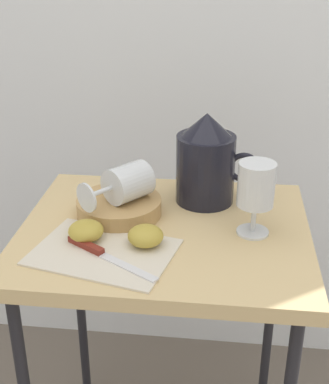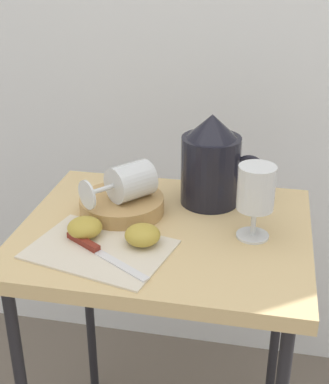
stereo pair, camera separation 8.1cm
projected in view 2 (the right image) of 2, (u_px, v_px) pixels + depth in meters
curtain_drape at (204, 9)px, 1.38m from camera, size 2.40×0.03×2.11m
table at (164, 257)px, 1.12m from camera, size 0.58×0.48×0.69m
linen_napkin at (100, 249)px, 1.02m from camera, size 0.29×0.24×0.00m
basket_tray at (122, 205)px, 1.15m from camera, size 0.18×0.18×0.03m
pitcher at (211, 168)px, 1.17m from camera, size 0.18×0.13×0.20m
wine_glass_upright at (256, 191)px, 1.02m from camera, size 0.07×0.07×0.15m
wine_glass_tipped_near at (129, 182)px, 1.12m from camera, size 0.15×0.16×0.08m
apple_half_left at (85, 227)px, 1.05m from camera, size 0.07×0.07×0.04m
apple_half_right at (143, 235)px, 1.02m from camera, size 0.07×0.07×0.04m
knife at (94, 248)px, 1.01m from camera, size 0.19×0.13×0.01m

